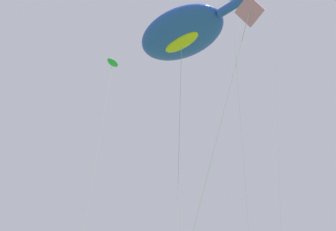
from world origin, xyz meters
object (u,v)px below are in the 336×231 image
object	(u,v)px
small_kite_delta_white	(111,72)
small_kite_box_yellow	(274,13)
small_kite_bird_shape	(245,30)
big_show_kite	(185,32)

from	to	relation	value
small_kite_delta_white	small_kite_box_yellow	bearing A→B (deg)	-29.88
small_kite_bird_shape	small_kite_delta_white	world-z (taller)	small_kite_delta_white
big_show_kite	small_kite_delta_white	size ratio (longest dim) A/B	1.65
big_show_kite	small_kite_bird_shape	world-z (taller)	big_show_kite
small_kite_delta_white	small_kite_bird_shape	bearing A→B (deg)	-113.48
big_show_kite	small_kite_box_yellow	xyz separation A→B (m)	(5.04, -3.33, 2.36)
small_kite_delta_white	small_kite_box_yellow	world-z (taller)	small_kite_box_yellow
big_show_kite	small_kite_delta_white	xyz separation A→B (m)	(-6.31, -2.34, -7.50)
big_show_kite	small_kite_bird_shape	bearing A→B (deg)	137.91
small_kite_delta_white	small_kite_box_yellow	distance (m)	15.07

